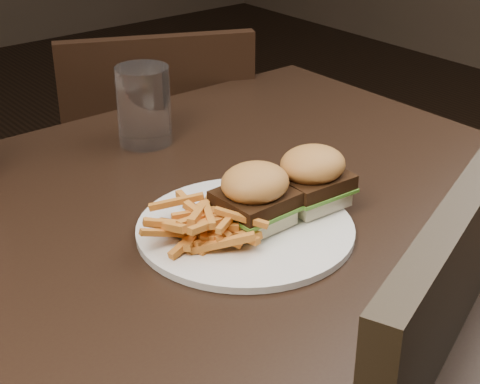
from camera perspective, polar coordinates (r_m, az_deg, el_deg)
dining_table at (r=0.87m, az=-7.42°, el=-5.10°), size 1.20×0.80×0.04m
chair_far at (r=1.66m, az=-6.66°, el=-0.30°), size 0.51×0.51×0.04m
plate at (r=0.87m, az=0.41°, el=-2.86°), size 0.26×0.26×0.01m
sandwich_half_a at (r=0.87m, az=1.15°, el=-1.85°), size 0.08×0.07×0.02m
sandwich_half_b at (r=0.92m, az=5.55°, el=-0.32°), size 0.08×0.07×0.02m
fries_pile at (r=0.84m, az=-2.53°, el=-2.23°), size 0.13×0.13×0.04m
tumbler at (r=1.11m, az=-7.46°, el=6.48°), size 0.10×0.10×0.13m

